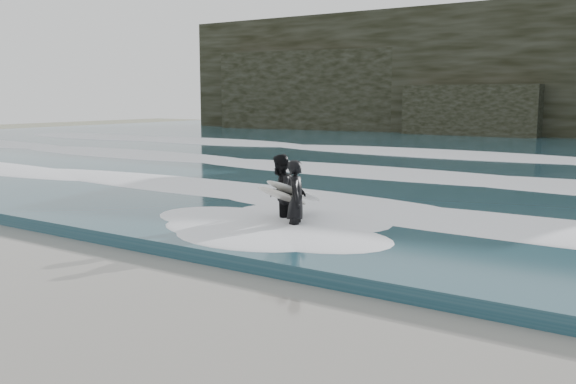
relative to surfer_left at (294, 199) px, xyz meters
name	(u,v)px	position (x,y,z in m)	size (l,w,h in m)	color
ground	(83,311)	(0.17, -5.91, -0.90)	(120.00, 120.00, 0.00)	#767757
sea	(544,155)	(0.17, 23.09, -0.75)	(90.00, 52.00, 0.30)	#1E414E
foam_near	(364,203)	(0.17, 3.09, -0.50)	(60.00, 3.20, 0.20)	white
foam_mid	(457,175)	(0.17, 10.09, -0.48)	(60.00, 4.00, 0.24)	white
foam_far	(524,155)	(0.17, 19.09, -0.45)	(60.00, 4.80, 0.30)	white
surfer_left	(294,199)	(0.00, 0.00, 0.00)	(1.13, 2.10, 1.78)	black
surfer_right	(282,193)	(-0.66, 0.48, 0.03)	(1.20, 2.30, 1.83)	black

